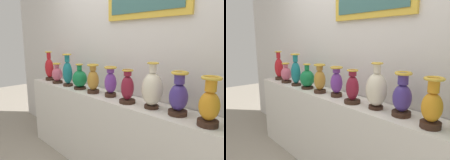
{
  "view_description": "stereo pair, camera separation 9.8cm",
  "coord_description": "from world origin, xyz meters",
  "views": [
    {
      "loc": [
        1.56,
        -1.52,
        1.54
      ],
      "look_at": [
        0.0,
        0.0,
        1.12
      ],
      "focal_mm": 33.79,
      "sensor_mm": 36.0,
      "label": 1
    },
    {
      "loc": [
        1.63,
        -1.45,
        1.54
      ],
      "look_at": [
        0.0,
        0.0,
        1.12
      ],
      "focal_mm": 33.79,
      "sensor_mm": 36.0,
      "label": 2
    }
  ],
  "objects": [
    {
      "name": "display_shelf",
      "position": [
        0.0,
        0.0,
        0.47
      ],
      "size": [
        3.02,
        0.37,
        0.94
      ],
      "primitive_type": "cube",
      "color": "silver",
      "rests_on": "ground_plane"
    },
    {
      "name": "back_wall",
      "position": [
        0.0,
        0.24,
        1.45
      ],
      "size": [
        5.48,
        0.14,
        2.88
      ],
      "color": "silver",
      "rests_on": "ground_plane"
    },
    {
      "name": "vase_crimson",
      "position": [
        -1.3,
        -0.03,
        1.12
      ],
      "size": [
        0.13,
        0.13,
        0.43
      ],
      "color": "#382319",
      "rests_on": "display_shelf"
    },
    {
      "name": "vase_rose",
      "position": [
        -1.03,
        -0.06,
        1.06
      ],
      "size": [
        0.14,
        0.14,
        0.28
      ],
      "color": "#382319",
      "rests_on": "display_shelf"
    },
    {
      "name": "vase_teal",
      "position": [
        -0.77,
        -0.05,
        1.12
      ],
      "size": [
        0.13,
        0.13,
        0.42
      ],
      "color": "#382319",
      "rests_on": "display_shelf"
    },
    {
      "name": "vase_emerald",
      "position": [
        -0.52,
        -0.04,
        1.07
      ],
      "size": [
        0.18,
        0.18,
        0.31
      ],
      "color": "#382319",
      "rests_on": "display_shelf"
    },
    {
      "name": "vase_ochre",
      "position": [
        -0.25,
        -0.05,
        1.09
      ],
      "size": [
        0.14,
        0.14,
        0.33
      ],
      "color": "#382319",
      "rests_on": "display_shelf"
    },
    {
      "name": "vase_violet",
      "position": [
        -0.01,
        -0.02,
        1.1
      ],
      "size": [
        0.13,
        0.13,
        0.32
      ],
      "color": "#382319",
      "rests_on": "display_shelf"
    },
    {
      "name": "vase_burgundy",
      "position": [
        0.27,
        -0.06,
        1.08
      ],
      "size": [
        0.16,
        0.16,
        0.32
      ],
      "color": "#382319",
      "rests_on": "display_shelf"
    },
    {
      "name": "vase_ivory",
      "position": [
        0.52,
        -0.02,
        1.11
      ],
      "size": [
        0.19,
        0.19,
        0.41
      ],
      "color": "#382319",
      "rests_on": "display_shelf"
    },
    {
      "name": "vase_indigo",
      "position": [
        0.77,
        -0.01,
        1.1
      ],
      "size": [
        0.15,
        0.15,
        0.36
      ],
      "color": "#382319",
      "rests_on": "display_shelf"
    },
    {
      "name": "vase_amber",
      "position": [
        1.03,
        -0.06,
        1.1
      ],
      "size": [
        0.14,
        0.14,
        0.36
      ],
      "color": "#382319",
      "rests_on": "display_shelf"
    }
  ]
}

